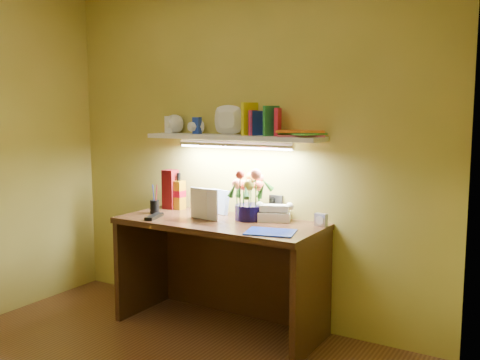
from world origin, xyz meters
name	(u,v)px	position (x,y,z in m)	size (l,w,h in m)	color
desk	(219,275)	(0.00, 1.20, 0.38)	(1.40, 0.60, 0.75)	#311F0D
flower_bouquet	(250,193)	(0.16, 1.33, 0.93)	(0.22, 0.22, 0.36)	#0E0838
telephone	(275,211)	(0.32, 1.39, 0.81)	(0.21, 0.16, 0.13)	#EBE6C8
desk_clock	(321,220)	(0.65, 1.39, 0.79)	(0.08, 0.04, 0.08)	#B7B8BC
whisky_bottle	(179,191)	(-0.48, 1.39, 0.89)	(0.07, 0.07, 0.27)	#B0750B
whisky_box	(170,189)	(-0.56, 1.39, 0.90)	(0.09, 0.09, 0.29)	#50090C
pen_cup	(155,202)	(-0.54, 1.18, 0.83)	(0.07, 0.07, 0.16)	black
art_card	(219,202)	(-0.13, 1.40, 0.84)	(0.17, 0.03, 0.17)	white
tv_remote	(154,216)	(-0.43, 1.04, 0.76)	(0.06, 0.20, 0.02)	black
blue_folder	(271,232)	(0.46, 1.06, 0.75)	(0.29, 0.21, 0.01)	#1B36AD
desk_book_a	(191,202)	(-0.23, 1.20, 0.86)	(0.16, 0.02, 0.21)	white
desk_book_b	(200,203)	(-0.15, 1.19, 0.86)	(0.16, 0.02, 0.21)	white
wall_shelf	(232,132)	(-0.01, 1.38, 1.34)	(1.33, 0.33, 0.25)	white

